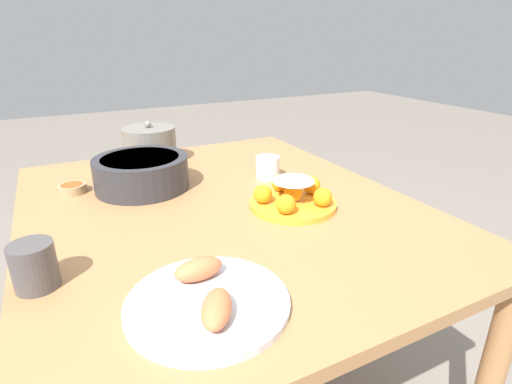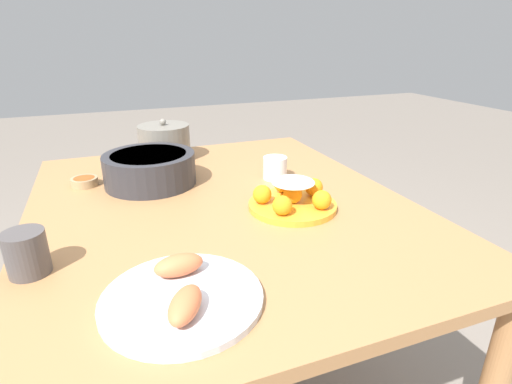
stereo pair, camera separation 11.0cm
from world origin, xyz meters
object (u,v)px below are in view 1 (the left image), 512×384
object	(u,v)px
cup_near	(268,167)
cup_far	(34,266)
cake_plate	(293,196)
serving_bowl	(142,172)
dining_table	(221,234)
sauce_bowl	(72,188)
warming_pot	(150,146)
seafood_platter	(208,299)

from	to	relation	value
cup_near	cup_far	size ratio (longest dim) A/B	0.85
cake_plate	serving_bowl	world-z (taller)	serving_bowl
dining_table	cup_near	xyz separation A→B (m)	(0.13, -0.22, 0.13)
serving_bowl	cake_plate	bearing A→B (deg)	-134.61
dining_table	cake_plate	bearing A→B (deg)	-121.59
cake_plate	cup_near	bearing A→B (deg)	-12.12
sauce_bowl	cup_far	xyz separation A→B (m)	(-0.49, 0.10, 0.03)
cake_plate	cup_far	size ratio (longest dim) A/B	2.65
cake_plate	warming_pot	size ratio (longest dim) A/B	1.21
cake_plate	sauce_bowl	size ratio (longest dim) A/B	2.96
dining_table	seafood_platter	xyz separation A→B (m)	(-0.41, 0.19, 0.11)
sauce_bowl	cup_far	size ratio (longest dim) A/B	0.90
sauce_bowl	seafood_platter	xyz separation A→B (m)	(-0.69, -0.17, -0.00)
sauce_bowl	seafood_platter	size ratio (longest dim) A/B	0.28
dining_table	serving_bowl	xyz separation A→B (m)	(0.23, 0.16, 0.15)
dining_table	seafood_platter	size ratio (longest dim) A/B	4.26
sauce_bowl	cup_near	size ratio (longest dim) A/B	1.05
cake_plate	seafood_platter	size ratio (longest dim) A/B	0.83
sauce_bowl	warming_pot	xyz separation A→B (m)	(0.19, -0.28, 0.05)
seafood_platter	cup_near	world-z (taller)	cup_near
dining_table	cake_plate	distance (m)	0.24
dining_table	warming_pot	size ratio (longest dim) A/B	6.21
cake_plate	serving_bowl	size ratio (longest dim) A/B	0.85
dining_table	seafood_platter	bearing A→B (deg)	154.88
sauce_bowl	dining_table	bearing A→B (deg)	-128.09
serving_bowl	warming_pot	size ratio (longest dim) A/B	1.42
serving_bowl	seafood_platter	world-z (taller)	serving_bowl
sauce_bowl	cup_far	bearing A→B (deg)	169.07
serving_bowl	cup_far	distance (m)	0.52
cup_near	sauce_bowl	bearing A→B (deg)	75.27
dining_table	cup_near	bearing A→B (deg)	-59.88
warming_pot	sauce_bowl	bearing A→B (deg)	123.62
cake_plate	serving_bowl	distance (m)	0.48
cup_near	cup_far	world-z (taller)	cup_far
cake_plate	cup_near	world-z (taller)	cake_plate
cup_near	warming_pot	bearing A→B (deg)	41.46
cup_far	warming_pot	distance (m)	0.78
cake_plate	cup_far	xyz separation A→B (m)	(-0.10, 0.63, 0.02)
dining_table	sauce_bowl	size ratio (longest dim) A/B	15.13
warming_pot	cake_plate	bearing A→B (deg)	-156.48
seafood_platter	warming_pot	distance (m)	0.89
dining_table	serving_bowl	size ratio (longest dim) A/B	4.36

